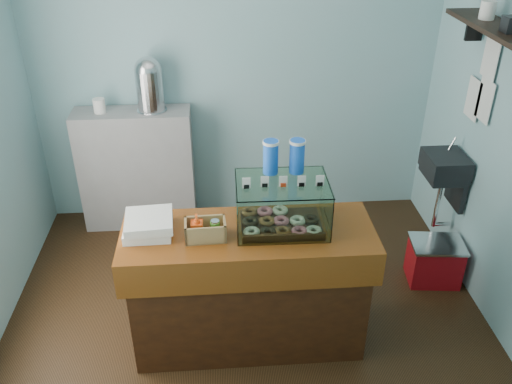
{
  "coord_description": "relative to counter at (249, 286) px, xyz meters",
  "views": [
    {
      "loc": [
        -0.16,
        -3.05,
        2.82
      ],
      "look_at": [
        0.06,
        -0.15,
        1.12
      ],
      "focal_mm": 38.0,
      "sensor_mm": 36.0,
      "label": 1
    }
  ],
  "objects": [
    {
      "name": "room_shell",
      "position": [
        0.03,
        0.26,
        1.25
      ],
      "size": [
        3.54,
        3.04,
        2.82
      ],
      "color": "#83BBBF",
      "rests_on": "ground"
    },
    {
      "name": "back_shelf",
      "position": [
        -0.9,
        1.57,
        0.09
      ],
      "size": [
        1.0,
        0.32,
        1.1
      ],
      "primitive_type": "cube",
      "color": "#939396",
      "rests_on": "ground"
    },
    {
      "name": "pastry_boxes",
      "position": [
        -0.62,
        0.04,
        0.5
      ],
      "size": [
        0.31,
        0.31,
        0.12
      ],
      "rotation": [
        0.0,
        0.0,
        0.02
      ],
      "color": "white",
      "rests_on": "counter"
    },
    {
      "name": "counter",
      "position": [
        0.0,
        0.0,
        0.0
      ],
      "size": [
        1.6,
        0.6,
        0.9
      ],
      "color": "#45200D",
      "rests_on": "ground"
    },
    {
      "name": "ground",
      "position": [
        0.0,
        0.25,
        -0.46
      ],
      "size": [
        3.5,
        3.5,
        0.0
      ],
      "primitive_type": "plane",
      "color": "black",
      "rests_on": "ground"
    },
    {
      "name": "condiment_crate",
      "position": [
        -0.27,
        -0.05,
        0.5
      ],
      "size": [
        0.26,
        0.16,
        0.17
      ],
      "rotation": [
        0.0,
        0.0,
        0.04
      ],
      "color": "tan",
      "rests_on": "counter"
    },
    {
      "name": "coffee_urn",
      "position": [
        -0.72,
        1.58,
        0.89
      ],
      "size": [
        0.25,
        0.25,
        0.47
      ],
      "color": "silver",
      "rests_on": "back_shelf"
    },
    {
      "name": "red_cooler",
      "position": [
        1.51,
        0.52,
        -0.28
      ],
      "size": [
        0.44,
        0.35,
        0.36
      ],
      "rotation": [
        0.0,
        0.0,
        -0.11
      ],
      "color": "#AB0D16",
      "rests_on": "ground"
    },
    {
      "name": "display_case",
      "position": [
        0.21,
        0.08,
        0.62
      ],
      "size": [
        0.58,
        0.43,
        0.53
      ],
      "rotation": [
        0.0,
        0.0,
        -0.02
      ],
      "color": "black",
      "rests_on": "counter"
    }
  ]
}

